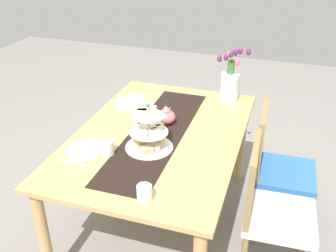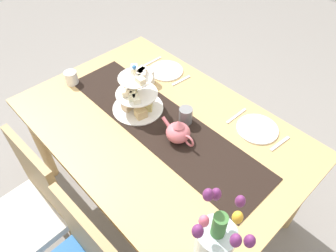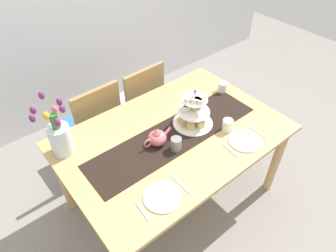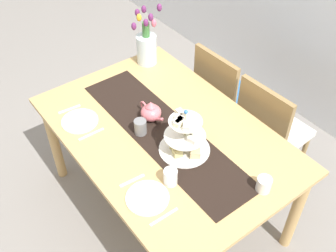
% 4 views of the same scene
% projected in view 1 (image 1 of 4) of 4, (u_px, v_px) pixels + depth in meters
% --- Properties ---
extents(ground_plane, '(8.00, 8.00, 0.00)m').
position_uv_depth(ground_plane, '(160.00, 220.00, 2.96)').
color(ground_plane, gray).
extents(dining_table, '(1.61, 1.08, 0.76)m').
position_uv_depth(dining_table, '(159.00, 146.00, 2.64)').
color(dining_table, tan).
rests_on(dining_table, ground_plane).
extents(chair_left, '(0.43, 0.43, 0.91)m').
position_uv_depth(chair_left, '(275.00, 164.00, 2.73)').
color(chair_left, olive).
rests_on(chair_left, ground_plane).
extents(chair_right, '(0.44, 0.44, 0.91)m').
position_uv_depth(chair_right, '(269.00, 206.00, 2.34)').
color(chair_right, olive).
rests_on(chair_right, ground_plane).
extents(table_runner, '(1.35, 0.35, 0.00)m').
position_uv_depth(table_runner, '(157.00, 133.00, 2.60)').
color(table_runner, black).
rests_on(table_runner, dining_table).
extents(tiered_cake_stand, '(0.30, 0.30, 0.30)m').
position_uv_depth(tiered_cake_stand, '(149.00, 134.00, 2.39)').
color(tiered_cake_stand, beige).
rests_on(tiered_cake_stand, table_runner).
extents(teapot, '(0.24, 0.13, 0.14)m').
position_uv_depth(teapot, '(166.00, 116.00, 2.69)').
color(teapot, '#D66B75').
rests_on(teapot, table_runner).
extents(tulip_vase, '(0.21, 0.25, 0.43)m').
position_uv_depth(tulip_vase, '(230.00, 83.00, 3.01)').
color(tulip_vase, silver).
rests_on(tulip_vase, dining_table).
extents(cream_jug, '(0.08, 0.08, 0.08)m').
position_uv_depth(cream_jug, '(144.00, 193.00, 1.98)').
color(cream_jug, white).
rests_on(cream_jug, dining_table).
extents(dinner_plate_left, '(0.23, 0.23, 0.01)m').
position_uv_depth(dinner_plate_left, '(131.00, 102.00, 3.03)').
color(dinner_plate_left, white).
rests_on(dinner_plate_left, dining_table).
extents(fork_left, '(0.03, 0.15, 0.01)m').
position_uv_depth(fork_left, '(138.00, 95.00, 3.15)').
color(fork_left, silver).
rests_on(fork_left, dining_table).
extents(knife_left, '(0.02, 0.17, 0.01)m').
position_uv_depth(knife_left, '(123.00, 110.00, 2.91)').
color(knife_left, silver).
rests_on(knife_left, dining_table).
extents(dinner_plate_right, '(0.23, 0.23, 0.01)m').
position_uv_depth(dinner_plate_right, '(84.00, 150.00, 2.41)').
color(dinner_plate_right, white).
rests_on(dinner_plate_right, dining_table).
extents(fork_right, '(0.03, 0.15, 0.01)m').
position_uv_depth(fork_right, '(95.00, 139.00, 2.53)').
color(fork_right, silver).
rests_on(fork_right, dining_table).
extents(knife_right, '(0.02, 0.17, 0.01)m').
position_uv_depth(knife_right, '(72.00, 163.00, 2.29)').
color(knife_right, silver).
rests_on(knife_right, dining_table).
extents(mug_grey, '(0.08, 0.08, 0.09)m').
position_uv_depth(mug_grey, '(146.00, 119.00, 2.67)').
color(mug_grey, slate).
rests_on(mug_grey, table_runner).
extents(mug_white_text, '(0.08, 0.08, 0.09)m').
position_uv_depth(mug_white_text, '(108.00, 148.00, 2.35)').
color(mug_white_text, white).
rests_on(mug_white_text, dining_table).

